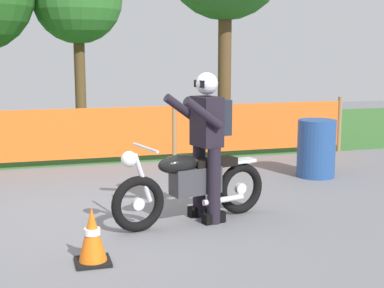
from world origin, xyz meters
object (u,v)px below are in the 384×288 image
Objects in this scene: traffic_cone at (92,236)px; spare_drum at (316,148)px; motorcycle_lead at (191,184)px; rider_lead at (207,138)px.

spare_drum is (3.70, 2.65, 0.18)m from traffic_cone.
motorcycle_lead reaches higher than spare_drum.
motorcycle_lead is 1.55m from traffic_cone.
traffic_cone is at bearing 20.97° from rider_lead.
rider_lead is at bearing -144.20° from spare_drum.
spare_drum is (2.28, 1.65, -0.51)m from rider_lead.
traffic_cone is 4.55m from spare_drum.
rider_lead reaches higher than motorcycle_lead.
traffic_cone is at bearing 23.74° from motorcycle_lead.
motorcycle_lead is at bearing 38.04° from traffic_cone.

